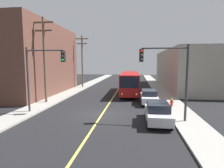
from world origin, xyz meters
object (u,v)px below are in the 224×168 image
object	(u,v)px
parked_car_silver	(158,112)
traffic_signal_left_corner	(43,67)
city_bus	(130,82)
utility_pole_mid	(82,59)
parked_car_white	(149,97)
utility_pole_near	(44,56)
traffic_signal_right_corner	(167,68)
fire_hydrant	(172,102)

from	to	relation	value
parked_car_silver	traffic_signal_left_corner	distance (m)	10.87
city_bus	utility_pole_mid	world-z (taller)	utility_pole_mid
parked_car_white	traffic_signal_left_corner	bearing A→B (deg)	-151.66
parked_car_white	utility_pole_near	distance (m)	12.94
traffic_signal_left_corner	traffic_signal_right_corner	distance (m)	10.89
traffic_signal_left_corner	traffic_signal_right_corner	world-z (taller)	same
utility_pole_near	parked_car_silver	bearing A→B (deg)	-24.93
traffic_signal_left_corner	parked_car_silver	bearing A→B (deg)	-8.07
parked_car_silver	utility_pole_near	bearing A→B (deg)	155.07
utility_pole_near	traffic_signal_right_corner	world-z (taller)	utility_pole_near
traffic_signal_right_corner	fire_hydrant	xyz separation A→B (m)	(1.44, 4.99, -3.72)
utility_pole_near	traffic_signal_left_corner	distance (m)	4.82
city_bus	utility_pole_mid	bearing A→B (deg)	148.66
parked_car_silver	fire_hydrant	world-z (taller)	parked_car_silver
utility_pole_near	parked_car_white	bearing A→B (deg)	5.64
utility_pole_mid	fire_hydrant	distance (m)	20.51
parked_car_silver	utility_pole_mid	xyz separation A→B (m)	(-11.81, 19.52, 4.64)
utility_pole_mid	traffic_signal_left_corner	world-z (taller)	utility_pole_mid
traffic_signal_left_corner	traffic_signal_right_corner	bearing A→B (deg)	-6.45
parked_car_white	utility_pole_mid	bearing A→B (deg)	132.54
traffic_signal_left_corner	traffic_signal_right_corner	size ratio (longest dim) A/B	1.00
parked_car_silver	traffic_signal_left_corner	xyz separation A→B (m)	(-10.21, 1.45, 3.46)
traffic_signal_left_corner	fire_hydrant	xyz separation A→B (m)	(12.26, 3.77, -3.72)
parked_car_white	city_bus	bearing A→B (deg)	108.86
utility_pole_mid	traffic_signal_right_corner	world-z (taller)	utility_pole_mid
city_bus	utility_pole_near	size ratio (longest dim) A/B	1.25
utility_pole_near	utility_pole_mid	size ratio (longest dim) A/B	1.00
parked_car_silver	fire_hydrant	size ratio (longest dim) A/B	5.24
fire_hydrant	traffic_signal_right_corner	bearing A→B (deg)	-106.08
parked_car_silver	fire_hydrant	bearing A→B (deg)	68.50
parked_car_silver	utility_pole_near	size ratio (longest dim) A/B	0.45
parked_car_silver	utility_pole_near	distance (m)	14.23
utility_pole_near	fire_hydrant	world-z (taller)	utility_pole_near
parked_car_silver	traffic_signal_left_corner	bearing A→B (deg)	171.93
traffic_signal_left_corner	fire_hydrant	size ratio (longest dim) A/B	7.14
city_bus	fire_hydrant	size ratio (longest dim) A/B	14.51
traffic_signal_left_corner	city_bus	bearing A→B (deg)	58.59
utility_pole_near	traffic_signal_right_corner	distance (m)	13.97
traffic_signal_left_corner	parked_car_white	bearing A→B (deg)	28.34
parked_car_silver	fire_hydrant	xyz separation A→B (m)	(2.05, 5.22, -0.26)
traffic_signal_right_corner	utility_pole_mid	bearing A→B (deg)	122.77
fire_hydrant	city_bus	bearing A→B (deg)	118.13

